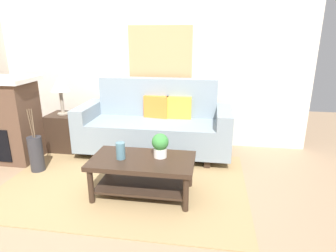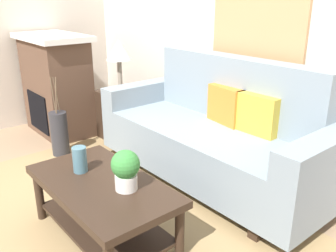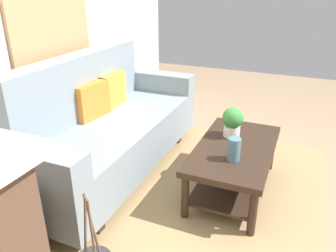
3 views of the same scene
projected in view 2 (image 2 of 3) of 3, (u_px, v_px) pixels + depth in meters
The scene contains 17 objects.
ground_plane at pixel (50, 234), 2.54m from camera, with size 8.82×8.82×0.00m, color #9E7F60.
wall_back at pixel (246, 21), 3.27m from camera, with size 4.82×0.10×2.70m, color beige.
area_rug at pixel (112, 208), 2.84m from camera, with size 2.82×1.93×0.01m, color #A38456.
couch at pixel (214, 135), 3.14m from camera, with size 2.16×0.84×1.08m.
throw_pillow_orange at pixel (226, 105), 3.13m from camera, with size 0.36×0.12×0.32m, color orange.
throw_pillow_mustard at pixel (257, 114), 2.89m from camera, with size 0.36×0.12×0.32m, color gold.
coffee_table at pixel (103, 197), 2.40m from camera, with size 1.10×0.60×0.43m.
tabletop_vase at pixel (80, 159), 2.47m from camera, with size 0.10×0.10×0.18m, color slate.
potted_plant_tabletop at pixel (126, 169), 2.23m from camera, with size 0.18×0.18×0.26m.
side_table at pixel (122, 115), 4.15m from camera, with size 0.44×0.44×0.56m, color #332319.
table_lamp at pixel (119, 52), 3.90m from camera, with size 0.28×0.28×0.57m.
fireplace at pixel (56, 85), 4.23m from camera, with size 1.02×0.58×1.16m.
floor_vase at pixel (60, 134), 3.71m from camera, with size 0.18×0.18×0.47m, color #2D2D33.
floor_vase_branch_a at pixel (56, 95), 3.55m from camera, with size 0.01×0.01×0.36m, color brown.
floor_vase_branch_b at pixel (56, 95), 3.58m from camera, with size 0.01×0.01×0.36m, color brown.
floor_vase_branch_c at pixel (53, 95), 3.56m from camera, with size 0.01×0.01×0.36m, color brown.
framed_painting at pixel (257, 16), 3.09m from camera, with size 0.96×0.03×0.84m, color tan.
Camera 2 is at (2.16, -0.73, 1.58)m, focal length 38.77 mm.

